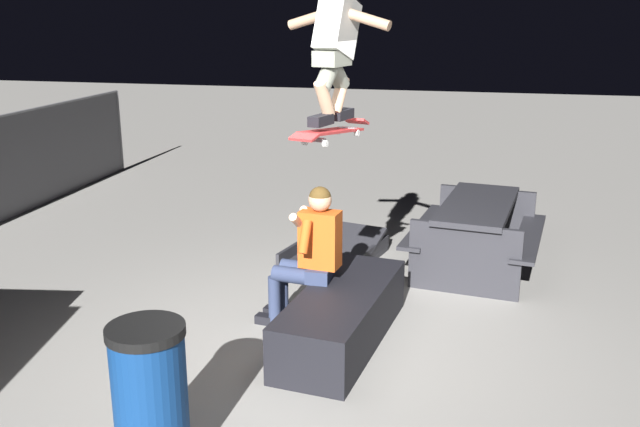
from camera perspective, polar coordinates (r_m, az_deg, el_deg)
ground_plane at (r=5.83m, az=-0.40°, el=-11.53°), size 40.00×40.00×0.00m
ledge_box_main at (r=5.96m, az=1.83°, el=-8.43°), size 1.87×0.86×0.46m
person_sitting_on_ledge at (r=6.06m, az=-0.93°, el=-3.05°), size 0.60×0.77×1.30m
skateboard at (r=5.60m, az=0.97°, el=6.75°), size 1.04×0.46×0.13m
skater_airborne at (r=5.58m, az=1.28°, el=13.81°), size 0.64×0.88×1.12m
kicker_ramp at (r=7.91m, az=1.19°, el=-3.36°), size 1.27×1.11×0.39m
picnic_table_back at (r=7.70m, az=12.72°, el=-0.90°), size 1.86×1.55×0.75m
trash_bin at (r=4.45m, az=-13.72°, el=-14.48°), size 0.47×0.47×0.95m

